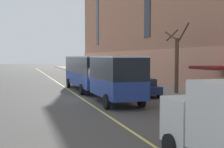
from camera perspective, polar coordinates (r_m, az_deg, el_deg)
The scene contains 9 objects.
ground_plane at distance 26.10m, azimuth -4.64°, elevation -4.48°, with size 260.00×260.00×0.00m, color #4C4947.
sidewalk at distance 31.88m, azimuth 10.01°, elevation -2.99°, with size 4.89×160.00×0.15m, color gray.
city_bus at distance 28.37m, azimuth -3.05°, elevation 0.31°, with size 3.01×18.42×3.54m.
parked_car_navy_1 at distance 27.73m, azimuth 5.80°, elevation -2.41°, with size 2.10×4.53×1.56m.
parked_car_red_2 at distance 52.56m, azimuth -5.09°, elevation 0.24°, with size 2.06×4.74×1.56m.
parked_car_green_3 at distance 40.97m, azimuth -1.84°, elevation -0.58°, with size 1.92×4.78×1.56m.
street_tree_mid_block at distance 29.01m, azimuth 11.74°, elevation 2.51°, with size 1.87×1.82×6.40m.
fire_hydrant at distance 29.19m, azimuth 8.38°, elevation -2.71°, with size 0.42×0.24×0.72m.
lane_centerline at distance 28.95m, azimuth -6.67°, elevation -3.73°, with size 0.16×140.00×0.01m, color #E0D66B.
Camera 1 is at (-5.40, -25.30, 3.48)m, focal length 50.00 mm.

